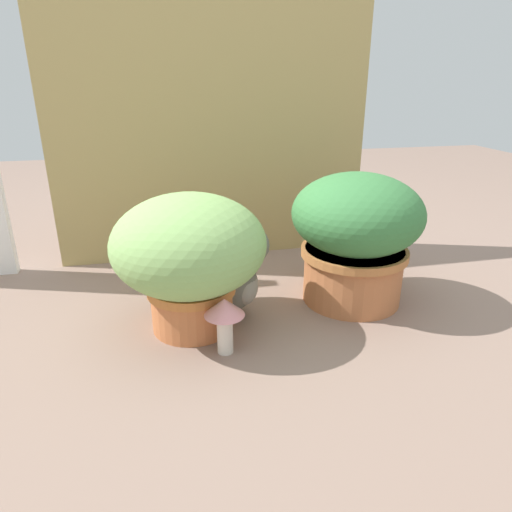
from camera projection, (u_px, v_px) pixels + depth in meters
ground_plane at (228, 325)px, 1.30m from camera, size 6.00×6.00×0.00m
cardboard_backdrop at (213, 134)px, 1.65m from camera, size 1.16×0.03×0.93m
grass_planter at (189, 253)px, 1.21m from camera, size 0.41×0.41×0.38m
leafy_planter at (356, 233)px, 1.37m from camera, size 0.39×0.39×0.40m
cat at (219, 275)px, 1.32m from camera, size 0.34×0.30×0.32m
mushroom_ornament_pink at (224, 314)px, 1.13m from camera, size 0.10×0.10×0.15m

